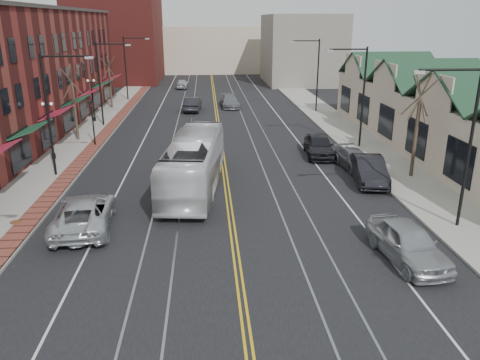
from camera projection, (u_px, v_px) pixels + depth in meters
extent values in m
plane|color=black|center=(243.00, 304.00, 17.54)|extent=(160.00, 160.00, 0.00)
cube|color=gray|center=(65.00, 159.00, 35.56)|extent=(4.00, 120.00, 0.15)
cube|color=gray|center=(373.00, 153.00, 37.22)|extent=(4.00, 120.00, 0.15)
cube|color=#C0AC94|center=(450.00, 124.00, 36.91)|extent=(8.00, 36.00, 4.60)
cube|color=maroon|center=(118.00, 39.00, 80.23)|extent=(14.00, 18.00, 14.00)
cube|color=#C0AC94|center=(210.00, 49.00, 96.29)|extent=(22.00, 14.00, 9.00)
cube|color=slate|center=(302.00, 49.00, 78.13)|extent=(12.00, 16.00, 11.00)
cylinder|color=black|center=(48.00, 116.00, 30.50)|extent=(0.16, 0.16, 8.00)
cylinder|color=black|center=(65.00, 56.00, 29.38)|extent=(3.00, 0.12, 0.12)
cube|color=#999999|center=(89.00, 58.00, 29.51)|extent=(0.50, 0.25, 0.15)
cylinder|color=black|center=(100.00, 85.00, 45.60)|extent=(0.16, 0.16, 8.00)
cylinder|color=black|center=(112.00, 44.00, 44.47)|extent=(3.00, 0.12, 0.12)
cube|color=#999999|center=(128.00, 45.00, 44.61)|extent=(0.50, 0.25, 0.15)
cylinder|color=black|center=(126.00, 69.00, 60.70)|extent=(0.16, 0.16, 8.00)
cylinder|color=black|center=(135.00, 38.00, 59.57)|extent=(3.00, 0.12, 0.12)
cube|color=#999999|center=(147.00, 39.00, 59.71)|extent=(0.50, 0.25, 0.15)
cylinder|color=black|center=(469.00, 150.00, 22.65)|extent=(0.16, 0.16, 8.00)
cylinder|color=black|center=(451.00, 70.00, 21.32)|extent=(3.00, 0.12, 0.12)
cube|color=#999999|center=(419.00, 72.00, 21.25)|extent=(0.50, 0.25, 0.15)
cylinder|color=black|center=(363.00, 98.00, 37.75)|extent=(0.16, 0.16, 8.00)
cylinder|color=black|center=(349.00, 49.00, 36.42)|extent=(3.00, 0.12, 0.12)
cube|color=#999999|center=(330.00, 51.00, 36.35)|extent=(0.50, 0.25, 0.15)
cylinder|color=black|center=(318.00, 76.00, 52.85)|extent=(0.16, 0.16, 8.00)
cylinder|color=black|center=(306.00, 41.00, 51.52)|extent=(3.00, 0.12, 0.12)
cube|color=#999999|center=(293.00, 42.00, 51.45)|extent=(0.50, 0.25, 0.15)
cylinder|color=black|center=(54.00, 156.00, 35.42)|extent=(0.28, 0.28, 0.40)
cylinder|color=black|center=(51.00, 133.00, 34.84)|extent=(0.14, 0.14, 4.00)
cube|color=black|center=(47.00, 106.00, 34.19)|extent=(0.60, 0.06, 0.06)
sphere|color=white|center=(43.00, 104.00, 34.12)|extent=(0.24, 0.24, 0.24)
sphere|color=white|center=(51.00, 104.00, 34.16)|extent=(0.24, 0.24, 0.24)
cylinder|color=black|center=(95.00, 119.00, 48.63)|extent=(0.28, 0.28, 0.40)
cylinder|color=black|center=(93.00, 102.00, 48.05)|extent=(0.14, 0.14, 4.00)
cube|color=black|center=(91.00, 82.00, 47.40)|extent=(0.60, 0.06, 0.06)
sphere|color=white|center=(88.00, 81.00, 47.33)|extent=(0.24, 0.24, 0.24)
sphere|color=white|center=(94.00, 81.00, 47.37)|extent=(0.24, 0.24, 0.24)
cylinder|color=#382B21|center=(75.00, 112.00, 40.37)|extent=(0.24, 0.24, 4.90)
cylinder|color=#382B21|center=(72.00, 82.00, 39.55)|extent=(0.58, 1.37, 2.90)
cylinder|color=#382B21|center=(72.00, 82.00, 39.55)|extent=(1.60, 0.66, 2.78)
cylinder|color=#382B21|center=(72.00, 82.00, 39.55)|extent=(0.53, 1.23, 2.96)
cylinder|color=#382B21|center=(72.00, 82.00, 39.55)|extent=(1.69, 1.03, 2.64)
cylinder|color=#382B21|center=(72.00, 82.00, 39.55)|extent=(1.78, 1.29, 2.48)
cylinder|color=#382B21|center=(110.00, 88.00, 55.53)|extent=(0.24, 0.24, 4.55)
cylinder|color=#382B21|center=(109.00, 68.00, 54.76)|extent=(0.55, 1.28, 2.69)
cylinder|color=#382B21|center=(109.00, 68.00, 54.76)|extent=(1.49, 0.62, 2.58)
cylinder|color=#382B21|center=(109.00, 68.00, 54.76)|extent=(0.50, 1.15, 2.75)
cylinder|color=#382B21|center=(109.00, 68.00, 54.76)|extent=(1.57, 0.97, 2.45)
cylinder|color=#382B21|center=(109.00, 68.00, 54.76)|extent=(1.66, 1.20, 2.30)
cylinder|color=#382B21|center=(415.00, 138.00, 30.72)|extent=(0.24, 0.24, 5.25)
cylinder|color=#382B21|center=(421.00, 96.00, 29.84)|extent=(0.61, 1.46, 3.10)
cylinder|color=#382B21|center=(421.00, 96.00, 29.84)|extent=(1.70, 0.70, 2.97)
cylinder|color=#382B21|center=(421.00, 96.00, 29.84)|extent=(0.56, 1.31, 3.17)
cylinder|color=#382B21|center=(421.00, 96.00, 29.84)|extent=(1.80, 1.10, 2.82)
cylinder|color=#382B21|center=(421.00, 96.00, 29.84)|extent=(1.90, 1.37, 2.65)
cylinder|color=#592D19|center=(16.00, 222.00, 24.27)|extent=(0.60, 0.60, 0.02)
cylinder|color=black|center=(93.00, 126.00, 38.89)|extent=(0.12, 0.12, 3.20)
imported|color=black|center=(91.00, 105.00, 38.33)|extent=(0.18, 0.15, 0.90)
imported|color=white|center=(194.00, 162.00, 29.21)|extent=(4.14, 12.23, 3.34)
imported|color=silver|center=(84.00, 213.00, 23.67)|extent=(3.26, 6.14, 1.64)
imported|color=#A0A3A7|center=(408.00, 243.00, 20.49)|extent=(2.59, 5.20, 1.70)
imported|color=black|center=(369.00, 170.00, 30.45)|extent=(2.50, 5.37, 1.71)
imported|color=slate|center=(355.00, 160.00, 33.36)|extent=(2.26, 4.74, 1.33)
imported|color=black|center=(319.00, 145.00, 36.39)|extent=(2.46, 5.17, 1.71)
imported|color=black|center=(193.00, 104.00, 54.57)|extent=(2.12, 5.09, 1.64)
imported|color=slate|center=(230.00, 101.00, 56.91)|extent=(2.35, 5.20, 1.48)
imported|color=#B0B3B7|center=(182.00, 84.00, 72.73)|extent=(1.78, 4.32, 1.46)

